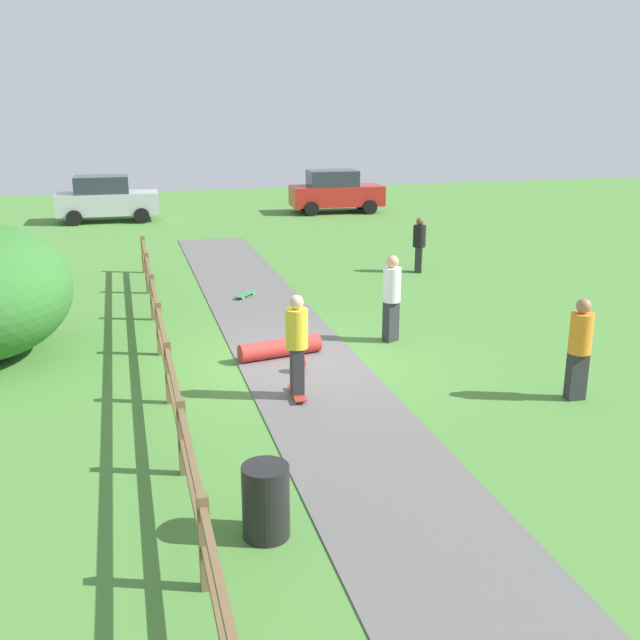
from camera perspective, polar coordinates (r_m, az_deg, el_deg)
ground_plane at (r=14.36m, az=-1.50°, el=-3.43°), size 60.00×60.00×0.00m
asphalt_path at (r=14.36m, az=-1.50°, el=-3.39°), size 2.40×28.00×0.02m
wooden_fence at (r=13.79m, az=-12.07°, el=-1.72°), size 0.12×18.12×1.10m
trash_bin at (r=8.83m, az=-4.22°, el=-13.84°), size 0.56×0.56×0.90m
skater_riding at (r=12.42m, az=-1.81°, el=-1.63°), size 0.40×0.81×1.81m
skater_fallen at (r=14.60m, az=-3.01°, el=-2.26°), size 1.72×1.40×0.36m
skateboard_loose at (r=19.28m, az=-5.77°, el=2.01°), size 0.66×0.75×0.08m
bystander_orange at (r=13.13m, az=19.50°, el=-1.80°), size 0.39×0.39×1.78m
bystander_black at (r=22.13m, az=7.70°, el=5.98°), size 0.51×0.51×1.64m
bystander_white at (r=15.51m, az=5.57°, el=2.03°), size 0.51×0.51×1.86m
parked_car_red at (r=34.19m, az=1.21°, el=9.94°), size 4.29×2.19×1.92m
parked_car_silver at (r=32.81m, az=-16.24°, el=9.01°), size 4.23×2.07×1.92m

